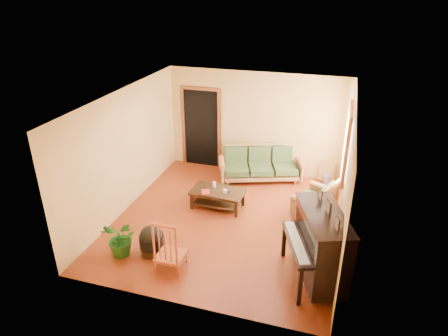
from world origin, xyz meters
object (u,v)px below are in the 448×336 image
(red_chair, at_px, (170,243))
(ceramic_crock, at_px, (327,179))
(coffee_table, at_px, (218,199))
(potted_plant, at_px, (121,239))
(sofa, at_px, (261,164))
(armchair, at_px, (315,198))
(piano, at_px, (321,247))
(footstool, at_px, (152,243))

(red_chair, xyz_separation_m, ceramic_crock, (2.38, 4.05, -0.39))
(coffee_table, xyz_separation_m, red_chair, (-0.15, -2.18, 0.29))
(red_chair, height_order, potted_plant, red_chair)
(sofa, relative_size, ceramic_crock, 8.99)
(armchair, distance_m, ceramic_crock, 1.66)
(sofa, relative_size, armchair, 2.33)
(piano, height_order, ceramic_crock, piano)
(coffee_table, xyz_separation_m, armchair, (2.05, 0.25, 0.22))
(footstool, xyz_separation_m, potted_plant, (-0.48, -0.22, 0.14))
(ceramic_crock, bearing_deg, sofa, -169.49)
(footstool, height_order, red_chair, red_chair)
(sofa, height_order, piano, piano)
(coffee_table, distance_m, armchair, 2.08)
(armchair, height_order, potted_plant, armchair)
(ceramic_crock, distance_m, potted_plant, 5.22)
(sofa, relative_size, footstool, 4.49)
(footstool, bearing_deg, potted_plant, -155.78)
(sofa, height_order, coffee_table, sofa)
(sofa, bearing_deg, red_chair, -121.37)
(piano, distance_m, ceramic_crock, 3.60)
(potted_plant, bearing_deg, red_chair, -3.50)
(piano, relative_size, red_chair, 1.41)
(sofa, distance_m, armchair, 1.94)
(sofa, xyz_separation_m, armchair, (1.43, -1.32, 0.00))
(ceramic_crock, relative_size, potted_plant, 0.31)
(ceramic_crock, xyz_separation_m, potted_plant, (-3.37, -3.98, 0.25))
(piano, bearing_deg, armchair, 77.21)
(sofa, xyz_separation_m, footstool, (-1.28, -3.47, -0.22))
(armchair, bearing_deg, ceramic_crock, 106.08)
(armchair, relative_size, piano, 0.61)
(armchair, relative_size, footstool, 1.93)
(red_chair, distance_m, potted_plant, 1.00)
(armchair, height_order, red_chair, red_chair)
(coffee_table, xyz_separation_m, footstool, (-0.66, -1.90, 0.00))
(coffee_table, distance_m, ceramic_crock, 2.91)
(red_chair, relative_size, potted_plant, 1.41)
(ceramic_crock, height_order, potted_plant, potted_plant)
(ceramic_crock, bearing_deg, armchair, -96.33)
(sofa, xyz_separation_m, ceramic_crock, (1.61, 0.30, -0.32))
(potted_plant, bearing_deg, sofa, 64.50)
(red_chair, xyz_separation_m, potted_plant, (-0.99, 0.06, -0.15))
(red_chair, bearing_deg, sofa, 78.31)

